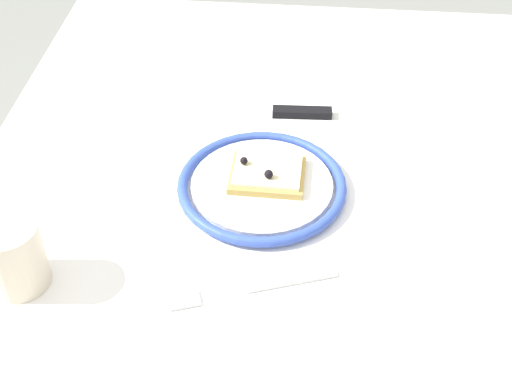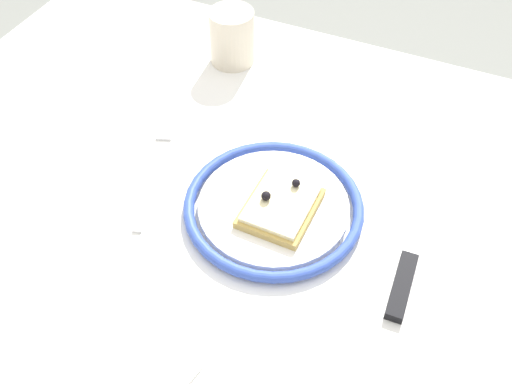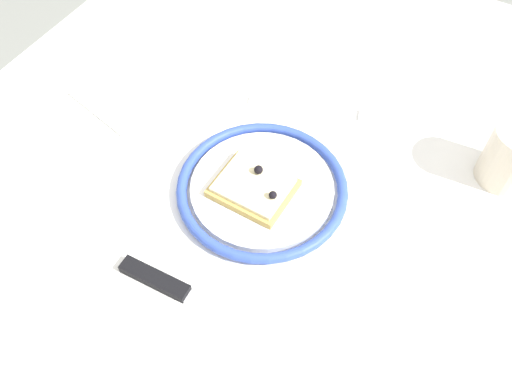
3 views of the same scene
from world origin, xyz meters
TOP-DOWN VIEW (x-y plane):
  - dining_table at (0.00, 0.00)m, footprint 1.10×0.88m
  - plate at (0.02, 0.04)m, footprint 0.23×0.23m
  - pizza_slice_near at (0.03, 0.03)m, footprint 0.08×0.10m
  - knife at (0.20, 0.02)m, footprint 0.03×0.24m
  - fork at (-0.15, 0.03)m, footprint 0.08×0.20m
  - cup at (-0.16, 0.31)m, footprint 0.07×0.07m
  - napkin at (-0.03, -0.23)m, footprint 0.14×0.15m

SIDE VIEW (x-z plane):
  - dining_table at x=0.00m, z-range 0.28..1.01m
  - napkin at x=-0.03m, z-range 0.73..0.73m
  - fork at x=-0.15m, z-range 0.73..0.73m
  - knife at x=0.20m, z-range 0.73..0.74m
  - plate at x=0.02m, z-range 0.73..0.75m
  - pizza_slice_near at x=0.03m, z-range 0.74..0.76m
  - cup at x=-0.16m, z-range 0.73..0.82m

